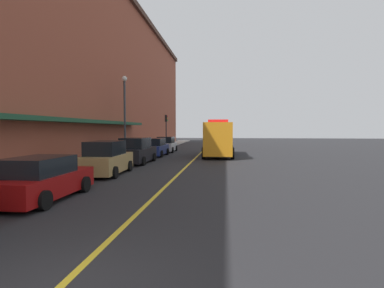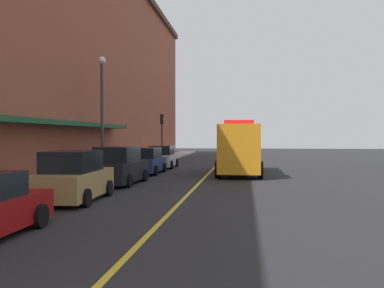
{
  "view_description": "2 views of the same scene",
  "coord_description": "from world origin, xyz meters",
  "px_view_note": "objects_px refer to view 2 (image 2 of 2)",
  "views": [
    {
      "loc": [
        2.67,
        -4.16,
        2.58
      ],
      "look_at": [
        -0.96,
        28.06,
        0.95
      ],
      "focal_mm": 28.15,
      "sensor_mm": 36.0,
      "label": 1
    },
    {
      "loc": [
        2.39,
        -3.28,
        2.45
      ],
      "look_at": [
        -0.97,
        23.51,
        1.94
      ],
      "focal_mm": 39.99,
      "sensor_mm": 36.0,
      "label": 2
    }
  ],
  "objects_px": {
    "utility_truck": "(240,149)",
    "parking_meter_1": "(80,165)",
    "parked_car_3": "(119,167)",
    "parking_meter_2": "(127,157)",
    "parked_car_5": "(162,157)",
    "traffic_light_near": "(162,128)",
    "parked_car_4": "(147,161)",
    "street_lamp_left": "(102,103)",
    "parked_car_2": "(74,178)"
  },
  "relations": [
    {
      "from": "utility_truck",
      "to": "parking_meter_1",
      "type": "relative_size",
      "value": 6.39
    },
    {
      "from": "parked_car_2",
      "to": "traffic_light_near",
      "type": "xyz_separation_m",
      "value": [
        -1.26,
        23.5,
        2.28
      ]
    },
    {
      "from": "parked_car_5",
      "to": "street_lamp_left",
      "type": "xyz_separation_m",
      "value": [
        -1.97,
        -8.14,
        3.6
      ]
    },
    {
      "from": "parking_meter_1",
      "to": "utility_truck",
      "type": "bearing_deg",
      "value": 49.07
    },
    {
      "from": "parked_car_3",
      "to": "utility_truck",
      "type": "bearing_deg",
      "value": -40.91
    },
    {
      "from": "parked_car_4",
      "to": "parking_meter_1",
      "type": "distance_m",
      "value": 7.93
    },
    {
      "from": "parked_car_2",
      "to": "parked_car_4",
      "type": "xyz_separation_m",
      "value": [
        0.04,
        11.74,
        -0.08
      ]
    },
    {
      "from": "parking_meter_1",
      "to": "traffic_light_near",
      "type": "bearing_deg",
      "value": 89.82
    },
    {
      "from": "street_lamp_left",
      "to": "traffic_light_near",
      "type": "distance_m",
      "value": 14.78
    },
    {
      "from": "street_lamp_left",
      "to": "traffic_light_near",
      "type": "relative_size",
      "value": 1.61
    },
    {
      "from": "utility_truck",
      "to": "traffic_light_near",
      "type": "relative_size",
      "value": 1.98
    },
    {
      "from": "parked_car_4",
      "to": "parking_meter_2",
      "type": "relative_size",
      "value": 3.28
    },
    {
      "from": "parked_car_5",
      "to": "parked_car_3",
      "type": "bearing_deg",
      "value": 178.57
    },
    {
      "from": "utility_truck",
      "to": "street_lamp_left",
      "type": "height_order",
      "value": "street_lamp_left"
    },
    {
      "from": "parked_car_3",
      "to": "parked_car_5",
      "type": "relative_size",
      "value": 1.05
    },
    {
      "from": "parked_car_5",
      "to": "parking_meter_1",
      "type": "distance_m",
      "value": 13.08
    },
    {
      "from": "parked_car_3",
      "to": "parked_car_5",
      "type": "xyz_separation_m",
      "value": [
        0.05,
        11.22,
        -0.09
      ]
    },
    {
      "from": "utility_truck",
      "to": "parked_car_5",
      "type": "bearing_deg",
      "value": -127.26
    },
    {
      "from": "parked_car_5",
      "to": "traffic_light_near",
      "type": "distance_m",
      "value": 7.1
    },
    {
      "from": "parked_car_2",
      "to": "parking_meter_1",
      "type": "xyz_separation_m",
      "value": [
        -1.32,
        3.93,
        0.18
      ]
    },
    {
      "from": "parked_car_4",
      "to": "parked_car_5",
      "type": "xyz_separation_m",
      "value": [
        0.01,
        5.19,
        0.0
      ]
    },
    {
      "from": "parked_car_5",
      "to": "parking_meter_2",
      "type": "distance_m",
      "value": 5.09
    },
    {
      "from": "parked_car_4",
      "to": "utility_truck",
      "type": "distance_m",
      "value": 6.08
    },
    {
      "from": "utility_truck",
      "to": "parking_meter_1",
      "type": "height_order",
      "value": "utility_truck"
    },
    {
      "from": "parked_car_3",
      "to": "parking_meter_1",
      "type": "distance_m",
      "value": 2.23
    },
    {
      "from": "parked_car_2",
      "to": "street_lamp_left",
      "type": "height_order",
      "value": "street_lamp_left"
    },
    {
      "from": "parking_meter_1",
      "to": "street_lamp_left",
      "type": "xyz_separation_m",
      "value": [
        -0.6,
        4.86,
        3.34
      ]
    },
    {
      "from": "parked_car_3",
      "to": "parked_car_4",
      "type": "distance_m",
      "value": 6.02
    },
    {
      "from": "parked_car_3",
      "to": "traffic_light_near",
      "type": "height_order",
      "value": "traffic_light_near"
    },
    {
      "from": "parked_car_3",
      "to": "parked_car_5",
      "type": "height_order",
      "value": "parked_car_3"
    },
    {
      "from": "parking_meter_2",
      "to": "traffic_light_near",
      "type": "bearing_deg",
      "value": 89.69
    },
    {
      "from": "parking_meter_1",
      "to": "parked_car_3",
      "type": "bearing_deg",
      "value": 53.39
    },
    {
      "from": "parking_meter_2",
      "to": "parked_car_5",
      "type": "bearing_deg",
      "value": 74.33
    },
    {
      "from": "traffic_light_near",
      "to": "parking_meter_2",
      "type": "bearing_deg",
      "value": -90.31
    },
    {
      "from": "traffic_light_near",
      "to": "parked_car_4",
      "type": "bearing_deg",
      "value": -83.69
    },
    {
      "from": "parking_meter_1",
      "to": "parking_meter_2",
      "type": "xyz_separation_m",
      "value": [
        0.0,
        8.11,
        0.0
      ]
    },
    {
      "from": "parked_car_2",
      "to": "parked_car_5",
      "type": "distance_m",
      "value": 16.93
    },
    {
      "from": "parked_car_5",
      "to": "utility_truck",
      "type": "height_order",
      "value": "utility_truck"
    },
    {
      "from": "parked_car_3",
      "to": "street_lamp_left",
      "type": "relative_size",
      "value": 0.69
    },
    {
      "from": "utility_truck",
      "to": "parking_meter_1",
      "type": "distance_m",
      "value": 11.24
    },
    {
      "from": "parked_car_3",
      "to": "parking_meter_2",
      "type": "xyz_separation_m",
      "value": [
        -1.33,
        6.32,
        0.17
      ]
    },
    {
      "from": "parked_car_5",
      "to": "traffic_light_near",
      "type": "relative_size",
      "value": 1.06
    },
    {
      "from": "utility_truck",
      "to": "parking_meter_2",
      "type": "xyz_separation_m",
      "value": [
        -7.35,
        -0.38,
        -0.55
      ]
    },
    {
      "from": "parked_car_3",
      "to": "parking_meter_2",
      "type": "relative_size",
      "value": 3.59
    },
    {
      "from": "parked_car_2",
      "to": "street_lamp_left",
      "type": "relative_size",
      "value": 0.65
    },
    {
      "from": "parked_car_2",
      "to": "parking_meter_1",
      "type": "distance_m",
      "value": 4.15
    },
    {
      "from": "parked_car_3",
      "to": "street_lamp_left",
      "type": "bearing_deg",
      "value": 33.18
    },
    {
      "from": "parked_car_2",
      "to": "traffic_light_near",
      "type": "distance_m",
      "value": 23.64
    },
    {
      "from": "utility_truck",
      "to": "parking_meter_2",
      "type": "relative_size",
      "value": 6.39
    },
    {
      "from": "parked_car_4",
      "to": "street_lamp_left",
      "type": "distance_m",
      "value": 5.06
    }
  ]
}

